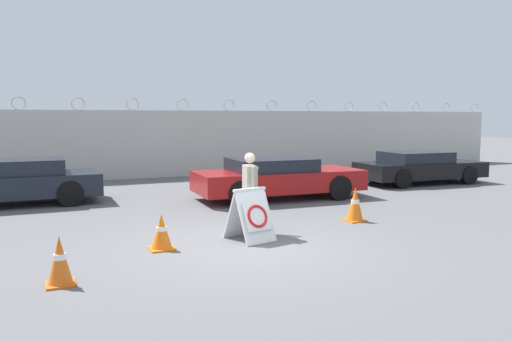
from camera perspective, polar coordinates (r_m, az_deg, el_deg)
The scene contains 10 objects.
ground_plane at distance 9.17m, azimuth -1.00°, elevation -8.74°, with size 90.00×90.00×0.00m, color #5B5B5E.
perimeter_wall at distance 19.64m, azimuth -13.82°, elevation 2.92°, with size 36.00×0.30×3.06m.
barricade_sign at distance 9.56m, azimuth -0.54°, elevation -5.06°, with size 0.86×0.98×1.01m.
security_guard at distance 10.04m, azimuth -0.69°, elevation -2.18°, with size 0.45×0.60×1.64m.
traffic_cone_near at distance 9.10m, azimuth -10.74°, elevation -6.91°, with size 0.43×0.43×0.64m.
traffic_cone_mid at distance 7.61m, azimuth -21.52°, elevation -9.57°, with size 0.40×0.40×0.71m.
traffic_cone_far at distance 11.53m, azimuth 11.26°, elevation -3.82°, with size 0.43×0.43×0.77m.
parked_car_front_coupe at distance 14.84m, azimuth -25.83°, elevation -1.15°, with size 4.46×1.92×1.23m.
parked_car_rear_sedan at distance 14.37m, azimuth 2.44°, elevation -0.80°, with size 4.87×2.15×1.18m.
parked_car_far_side at distance 18.61m, azimuth 18.14°, elevation 0.38°, with size 4.60×2.10×1.14m.
Camera 1 is at (-3.45, -8.16, 2.36)m, focal length 35.00 mm.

